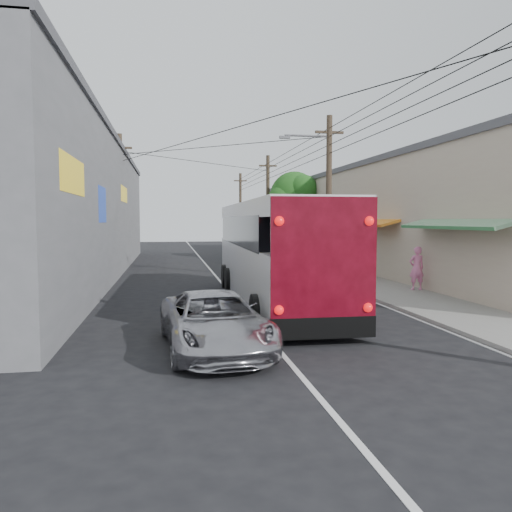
{
  "coord_description": "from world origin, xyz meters",
  "views": [
    {
      "loc": [
        -2.47,
        -10.29,
        2.99
      ],
      "look_at": [
        0.77,
        8.17,
        1.64
      ],
      "focal_mm": 35.0,
      "sensor_mm": 36.0,
      "label": 1
    }
  ],
  "objects_px": {
    "parked_car_far": "(250,248)",
    "pedestrian_near": "(417,268)",
    "coach_bus": "(273,252)",
    "parked_suv": "(316,265)",
    "pedestrian_far": "(353,259)",
    "parked_car_mid": "(260,252)",
    "jeepney": "(215,322)"
  },
  "relations": [
    {
      "from": "parked_car_far",
      "to": "pedestrian_near",
      "type": "xyz_separation_m",
      "value": [
        3.8,
        -19.61,
        0.23
      ]
    },
    {
      "from": "coach_bus",
      "to": "parked_suv",
      "type": "relative_size",
      "value": 2.19
    },
    {
      "from": "coach_bus",
      "to": "pedestrian_far",
      "type": "xyz_separation_m",
      "value": [
        6.4,
        8.83,
        -1.03
      ]
    },
    {
      "from": "pedestrian_far",
      "to": "parked_suv",
      "type": "bearing_deg",
      "value": 32.67
    },
    {
      "from": "coach_bus",
      "to": "parked_car_far",
      "type": "xyz_separation_m",
      "value": [
        2.6,
        21.22,
        -1.07
      ]
    },
    {
      "from": "coach_bus",
      "to": "parked_car_far",
      "type": "relative_size",
      "value": 2.63
    },
    {
      "from": "parked_car_mid",
      "to": "parked_car_far",
      "type": "bearing_deg",
      "value": 86.34
    },
    {
      "from": "coach_bus",
      "to": "parked_car_far",
      "type": "height_order",
      "value": "coach_bus"
    },
    {
      "from": "parked_car_far",
      "to": "pedestrian_near",
      "type": "relative_size",
      "value": 2.66
    },
    {
      "from": "jeepney",
      "to": "pedestrian_near",
      "type": "height_order",
      "value": "pedestrian_near"
    },
    {
      "from": "parked_suv",
      "to": "parked_car_mid",
      "type": "height_order",
      "value": "parked_suv"
    },
    {
      "from": "coach_bus",
      "to": "jeepney",
      "type": "bearing_deg",
      "value": -112.52
    },
    {
      "from": "pedestrian_far",
      "to": "parked_car_far",
      "type": "bearing_deg",
      "value": -84.61
    },
    {
      "from": "parked_car_far",
      "to": "pedestrian_far",
      "type": "xyz_separation_m",
      "value": [
        3.8,
        -12.39,
        0.04
      ]
    },
    {
      "from": "jeepney",
      "to": "parked_suv",
      "type": "height_order",
      "value": "parked_suv"
    },
    {
      "from": "coach_bus",
      "to": "jeepney",
      "type": "relative_size",
      "value": 2.62
    },
    {
      "from": "parked_car_far",
      "to": "coach_bus",
      "type": "bearing_deg",
      "value": -103.87
    },
    {
      "from": "jeepney",
      "to": "pedestrian_far",
      "type": "distance_m",
      "value": 17.46
    },
    {
      "from": "parked_car_mid",
      "to": "pedestrian_far",
      "type": "relative_size",
      "value": 3.1
    },
    {
      "from": "coach_bus",
      "to": "parked_car_far",
      "type": "distance_m",
      "value": 21.4
    },
    {
      "from": "jeepney",
      "to": "parked_car_far",
      "type": "height_order",
      "value": "parked_car_far"
    },
    {
      "from": "coach_bus",
      "to": "parked_suv",
      "type": "bearing_deg",
      "value": 61.05
    },
    {
      "from": "parked_car_far",
      "to": "pedestrian_near",
      "type": "height_order",
      "value": "pedestrian_near"
    },
    {
      "from": "parked_suv",
      "to": "parked_car_mid",
      "type": "xyz_separation_m",
      "value": [
        -0.8,
        10.75,
        -0.08
      ]
    },
    {
      "from": "jeepney",
      "to": "pedestrian_far",
      "type": "relative_size",
      "value": 3.38
    },
    {
      "from": "parked_suv",
      "to": "parked_car_far",
      "type": "relative_size",
      "value": 1.2
    },
    {
      "from": "jeepney",
      "to": "pedestrian_near",
      "type": "distance_m",
      "value": 11.9
    },
    {
      "from": "parked_suv",
      "to": "parked_car_far",
      "type": "distance_m",
      "value": 15.34
    },
    {
      "from": "pedestrian_near",
      "to": "coach_bus",
      "type": "bearing_deg",
      "value": 14.2
    },
    {
      "from": "coach_bus",
      "to": "parked_suv",
      "type": "xyz_separation_m",
      "value": [
        3.4,
        5.9,
        -1.03
      ]
    },
    {
      "from": "parked_car_far",
      "to": "pedestrian_near",
      "type": "bearing_deg",
      "value": -85.92
    },
    {
      "from": "parked_suv",
      "to": "pedestrian_near",
      "type": "xyz_separation_m",
      "value": [
        3.0,
        -4.29,
        0.19
      ]
    }
  ]
}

